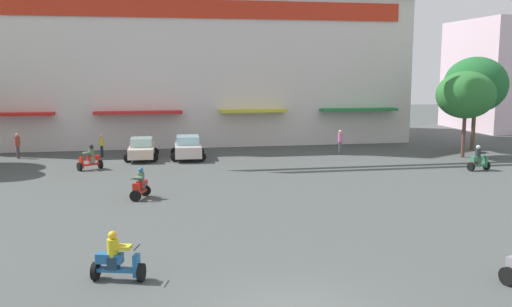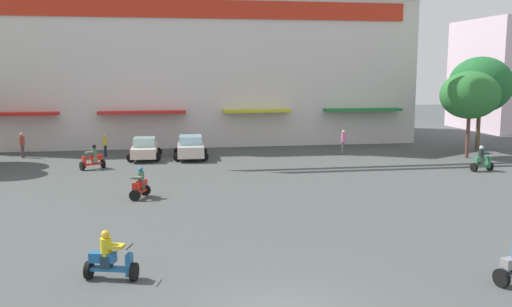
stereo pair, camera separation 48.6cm
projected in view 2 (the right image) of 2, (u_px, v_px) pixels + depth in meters
ground_plane at (224, 197)px, 26.25m from camera, size 128.00×128.00×0.00m
colonial_building at (193, 28)px, 48.10m from camera, size 35.00×18.87×22.04m
plaza_tree_1 at (481, 85)px, 40.59m from camera, size 4.70×4.16×6.89m
plaza_tree_3 at (470, 95)px, 37.37m from camera, size 4.06×3.51×5.86m
parked_car_0 at (145, 148)px, 37.32m from camera, size 2.30×3.99×1.47m
parked_car_1 at (191, 147)px, 37.57m from camera, size 2.42×4.02×1.55m
scooter_rider_1 at (482, 161)px, 32.91m from camera, size 1.41×0.78×1.53m
scooter_rider_2 at (110, 260)px, 15.87m from camera, size 1.56×0.90×1.45m
scooter_rider_5 at (140, 185)px, 25.98m from camera, size 0.97×1.44×1.46m
scooter_rider_6 at (93, 159)px, 33.56m from camera, size 1.53×1.19×1.51m
pedestrian_0 at (22, 143)px, 37.88m from camera, size 0.48×0.48×1.71m
pedestrian_1 at (343, 141)px, 39.08m from camera, size 0.43×0.43×1.76m
pedestrian_2 at (105, 144)px, 38.34m from camera, size 0.43×0.43×1.57m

